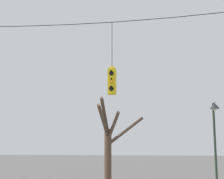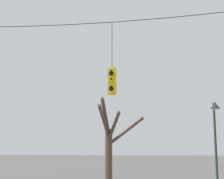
{
  "view_description": "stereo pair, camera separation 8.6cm",
  "coord_description": "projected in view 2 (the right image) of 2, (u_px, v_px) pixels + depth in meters",
  "views": [
    {
      "loc": [
        3.19,
        -14.22,
        2.55
      ],
      "look_at": [
        0.92,
        0.38,
        5.05
      ],
      "focal_mm": 55.0,
      "sensor_mm": 36.0,
      "label": 1
    },
    {
      "loc": [
        3.28,
        -14.21,
        2.55
      ],
      "look_at": [
        0.92,
        0.38,
        5.05
      ],
      "focal_mm": 55.0,
      "sensor_mm": 36.0,
      "label": 2
    }
  ],
  "objects": [
    {
      "name": "traffic_light_over_intersection",
      "position": [
        112.0,
        81.0,
        15.04
      ],
      "size": [
        0.34,
        0.46,
        3.31
      ],
      "color": "yellow"
    },
    {
      "name": "bare_tree",
      "position": [
        110.0,
        144.0,
        22.95
      ],
      "size": [
        2.71,
        3.05,
        5.68
      ],
      "color": "brown",
      "rests_on": "ground_plane"
    },
    {
      "name": "street_lamp",
      "position": [
        215.0,
        125.0,
        17.88
      ],
      "size": [
        0.51,
        0.87,
        4.9
      ],
      "color": "#233323",
      "rests_on": "ground_plane"
    },
    {
      "name": "span_wire",
      "position": [
        92.0,
        21.0,
        15.67
      ],
      "size": [
        16.75,
        0.03,
        0.37
      ],
      "color": "black"
    }
  ]
}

